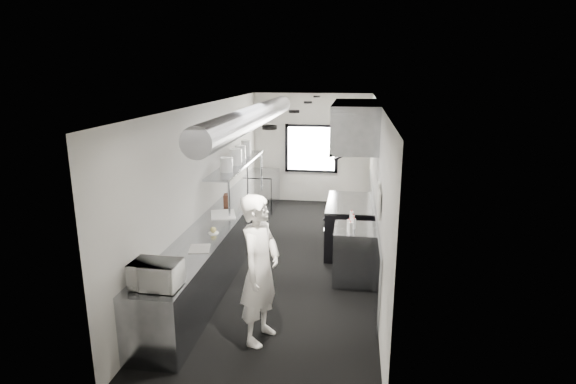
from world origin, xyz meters
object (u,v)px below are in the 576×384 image
(range, at_px, (348,225))
(knife_block, at_px, (226,200))
(squeeze_bottle_e, at_px, (352,217))
(cutting_board, at_px, (223,214))
(small_plate, at_px, (213,233))
(squeeze_bottle_b, at_px, (349,226))
(squeeze_bottle_a, at_px, (351,228))
(plate_stack_c, at_px, (240,153))
(deli_tub_a, at_px, (166,264))
(pass_shelf, at_px, (238,165))
(exhaust_hood, at_px, (355,125))
(plate_stack_a, at_px, (227,165))
(microwave, at_px, (156,275))
(prep_counter, at_px, (221,243))
(deli_tub_b, at_px, (161,265))
(far_work_table, at_px, (262,190))
(plate_stack_d, at_px, (246,148))
(line_cook, at_px, (260,270))
(squeeze_bottle_c, at_px, (354,224))
(plate_stack_b, at_px, (236,157))
(squeeze_bottle_d, at_px, (353,220))
(bottle_station, at_px, (354,254))

(range, distance_m, knife_block, 2.38)
(range, distance_m, squeeze_bottle_e, 1.23)
(cutting_board, bearing_deg, small_plate, -82.95)
(squeeze_bottle_b, bearing_deg, squeeze_bottle_e, 86.43)
(small_plate, relative_size, squeeze_bottle_a, 0.85)
(plate_stack_c, xyz_separation_m, squeeze_bottle_b, (2.25, -2.15, -0.72))
(deli_tub_a, relative_size, knife_block, 0.60)
(squeeze_bottle_b, bearing_deg, deli_tub_a, -143.67)
(pass_shelf, bearing_deg, small_plate, -85.74)
(exhaust_hood, xyz_separation_m, plate_stack_a, (-2.28, -0.54, -0.69))
(microwave, distance_m, small_plate, 1.90)
(small_plate, height_order, squeeze_bottle_e, squeeze_bottle_e)
(microwave, relative_size, cutting_board, 0.94)
(prep_counter, height_order, deli_tub_b, deli_tub_b)
(far_work_table, relative_size, deli_tub_a, 9.45)
(plate_stack_c, distance_m, plate_stack_d, 0.58)
(line_cook, bearing_deg, deli_tub_b, 106.86)
(range, xyz_separation_m, small_plate, (-2.06, -1.97, 0.44))
(deli_tub_a, relative_size, squeeze_bottle_e, 0.68)
(squeeze_bottle_a, relative_size, squeeze_bottle_c, 1.15)
(squeeze_bottle_c, relative_size, squeeze_bottle_e, 0.91)
(microwave, bearing_deg, squeeze_bottle_c, 48.92)
(deli_tub_a, xyz_separation_m, small_plate, (0.23, 1.32, -0.04))
(squeeze_bottle_e, bearing_deg, squeeze_bottle_a, -90.67)
(range, distance_m, plate_stack_b, 2.55)
(deli_tub_a, bearing_deg, cutting_board, 87.22)
(deli_tub_b, xyz_separation_m, squeeze_bottle_d, (2.41, 2.13, 0.03))
(prep_counter, relative_size, pass_shelf, 2.00)
(pass_shelf, distance_m, far_work_table, 2.45)
(exhaust_hood, bearing_deg, deli_tub_b, -125.41)
(cutting_board, relative_size, squeeze_bottle_c, 3.27)
(plate_stack_a, relative_size, plate_stack_c, 0.88)
(squeeze_bottle_a, bearing_deg, pass_shelf, 138.59)
(range, bearing_deg, squeeze_bottle_c, -86.10)
(prep_counter, height_order, squeeze_bottle_c, squeeze_bottle_c)
(exhaust_hood, bearing_deg, plate_stack_b, 176.74)
(far_work_table, height_order, plate_stack_c, plate_stack_c)
(plate_stack_a, distance_m, plate_stack_d, 1.67)
(squeeze_bottle_a, bearing_deg, squeeze_bottle_e, 89.33)
(deli_tub_a, xyz_separation_m, plate_stack_d, (0.04, 4.43, 0.79))
(far_work_table, relative_size, squeeze_bottle_c, 7.06)
(plate_stack_d, bearing_deg, squeeze_bottle_c, -47.61)
(plate_stack_b, relative_size, squeeze_bottle_c, 1.83)
(plate_stack_a, bearing_deg, squeeze_bottle_a, -27.24)
(squeeze_bottle_e, bearing_deg, range, 92.81)
(pass_shelf, bearing_deg, plate_stack_d, 91.47)
(deli_tub_a, relative_size, cutting_board, 0.23)
(exhaust_hood, relative_size, plate_stack_c, 7.23)
(bottle_station, bearing_deg, far_work_table, 120.53)
(microwave, height_order, squeeze_bottle_e, microwave)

